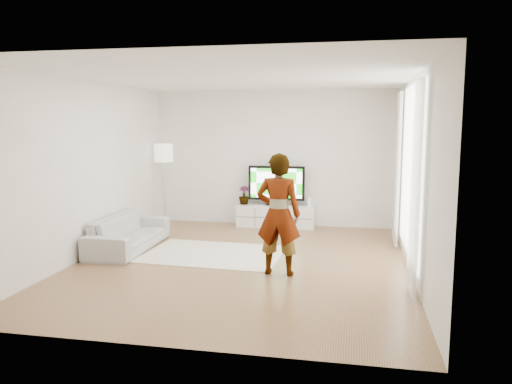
% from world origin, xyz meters
% --- Properties ---
extents(floor, '(6.00, 6.00, 0.00)m').
position_xyz_m(floor, '(0.00, 0.00, 0.00)').
color(floor, '#9B6946').
rests_on(floor, ground).
extents(ceiling, '(6.00, 6.00, 0.00)m').
position_xyz_m(ceiling, '(0.00, 0.00, 2.80)').
color(ceiling, white).
rests_on(ceiling, wall_back).
extents(wall_left, '(0.02, 6.00, 2.80)m').
position_xyz_m(wall_left, '(-2.50, 0.00, 1.40)').
color(wall_left, white).
rests_on(wall_left, floor).
extents(wall_right, '(0.02, 6.00, 2.80)m').
position_xyz_m(wall_right, '(2.50, 0.00, 1.40)').
color(wall_right, white).
rests_on(wall_right, floor).
extents(wall_back, '(5.00, 0.02, 2.80)m').
position_xyz_m(wall_back, '(0.00, 3.00, 1.40)').
color(wall_back, white).
rests_on(wall_back, floor).
extents(wall_front, '(5.00, 0.02, 2.80)m').
position_xyz_m(wall_front, '(0.00, -3.00, 1.40)').
color(wall_front, white).
rests_on(wall_front, floor).
extents(window, '(0.01, 2.60, 2.50)m').
position_xyz_m(window, '(2.48, 0.30, 1.45)').
color(window, white).
rests_on(window, wall_right).
extents(curtain_near, '(0.04, 0.70, 2.60)m').
position_xyz_m(curtain_near, '(2.40, -1.00, 1.35)').
color(curtain_near, white).
rests_on(curtain_near, floor).
extents(curtain_far, '(0.04, 0.70, 2.60)m').
position_xyz_m(curtain_far, '(2.40, 1.60, 1.35)').
color(curtain_far, white).
rests_on(curtain_far, floor).
extents(media_console, '(1.60, 0.46, 0.45)m').
position_xyz_m(media_console, '(0.11, 2.76, 0.23)').
color(media_console, silver).
rests_on(media_console, floor).
extents(television, '(1.17, 0.23, 0.81)m').
position_xyz_m(television, '(0.11, 2.79, 0.89)').
color(television, black).
rests_on(television, media_console).
extents(game_console, '(0.08, 0.16, 0.21)m').
position_xyz_m(game_console, '(0.81, 2.76, 0.55)').
color(game_console, white).
rests_on(game_console, media_console).
extents(potted_plant, '(0.26, 0.26, 0.38)m').
position_xyz_m(potted_plant, '(-0.57, 2.77, 0.64)').
color(potted_plant, '#3F7238').
rests_on(potted_plant, media_console).
extents(rug, '(2.29, 1.70, 0.01)m').
position_xyz_m(rug, '(-0.57, 0.39, 0.01)').
color(rug, '#F1E9CD').
rests_on(rug, floor).
extents(player, '(0.64, 0.43, 1.72)m').
position_xyz_m(player, '(0.64, -0.49, 0.87)').
color(player, '#334772').
rests_on(player, rug).
extents(sofa, '(0.81, 1.98, 0.57)m').
position_xyz_m(sofa, '(-2.08, 0.46, 0.29)').
color(sofa, '#AEAEA9').
rests_on(sofa, floor).
extents(floor_lamp, '(0.38, 0.38, 1.71)m').
position_xyz_m(floor_lamp, '(-2.20, 2.45, 1.45)').
color(floor_lamp, silver).
rests_on(floor_lamp, floor).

